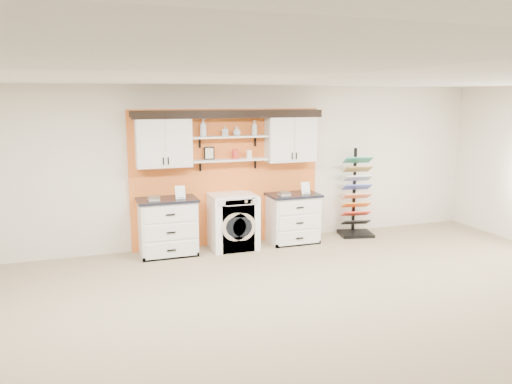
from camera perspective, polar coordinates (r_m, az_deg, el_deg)
name	(u,v)px	position (r m, az deg, el deg)	size (l,w,h in m)	color
floor	(330,342)	(5.65, 8.50, -16.58)	(10.00, 10.00, 0.00)	gray
ceiling	(338,75)	(5.04, 9.39, 13.07)	(10.00, 10.00, 0.00)	white
wall_back	(227,166)	(8.84, -3.37, 2.98)	(10.00, 10.00, 0.00)	beige
accent_panel	(227,177)	(8.83, -3.30, 1.67)	(3.40, 0.07, 2.40)	orange
upper_cabinet_left	(163,142)	(8.35, -10.53, 5.69)	(0.90, 0.35, 0.84)	white
upper_cabinet_right	(290,138)	(8.97, 3.96, 6.17)	(0.90, 0.35, 0.84)	white
shelf_lower	(230,160)	(8.63, -3.02, 3.67)	(1.32, 0.28, 0.03)	white
shelf_upper	(230,137)	(8.59, -3.04, 6.32)	(1.32, 0.28, 0.03)	white
crown_molding	(229,113)	(8.58, -3.09, 8.98)	(3.30, 0.41, 0.13)	black
picture_frame	(209,153)	(8.57, -5.37, 4.44)	(0.18, 0.02, 0.22)	black
canister_red	(235,154)	(8.65, -2.38, 4.33)	(0.11, 0.11, 0.16)	red
canister_cream	(249,154)	(8.72, -0.81, 4.33)	(0.10, 0.10, 0.14)	silver
base_cabinet_left	(168,227)	(8.43, -10.05, -3.93)	(0.98, 0.66, 0.96)	white
base_cabinet_right	(293,218)	(9.06, 4.22, -2.97)	(0.91, 0.66, 0.90)	white
washer	(230,221)	(8.65, -2.97, -3.38)	(0.69, 0.71, 0.96)	white
dryer	(236,221)	(8.69, -2.26, -3.38)	(0.67, 0.71, 0.94)	white
sample_rack	(356,208)	(9.66, 11.36, -1.81)	(0.70, 0.62, 1.66)	black
soap_bottle_a	(203,128)	(8.46, -6.06, 7.32)	(0.11, 0.11, 0.30)	silver
soap_bottle_b	(225,131)	(8.56, -3.54, 6.99)	(0.08, 0.08, 0.18)	silver
soap_bottle_c	(237,131)	(8.62, -2.22, 7.00)	(0.13, 0.13, 0.17)	silver
soap_bottle_d	(254,128)	(8.72, -0.20, 7.34)	(0.10, 0.10, 0.26)	silver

